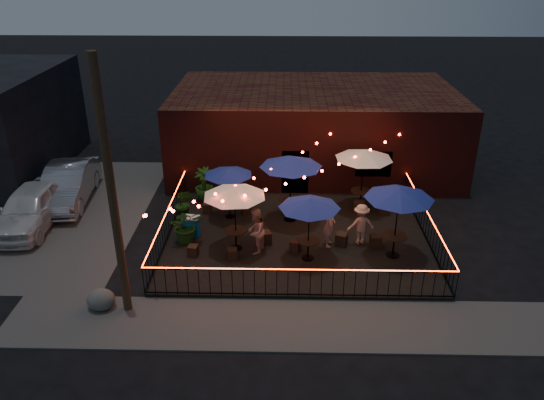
{
  "coord_description": "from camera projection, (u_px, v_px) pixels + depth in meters",
  "views": [
    {
      "loc": [
        -0.55,
        -16.12,
        10.34
      ],
      "look_at": [
        -0.97,
        2.53,
        1.44
      ],
      "focal_mm": 35.0,
      "sensor_mm": 36.0,
      "label": 1
    }
  ],
  "objects": [
    {
      "name": "cafe_table_1",
      "position": [
        228.0,
        172.0,
        21.33
      ],
      "size": [
        2.5,
        2.5,
        2.21
      ],
      "rotation": [
        0.0,
        0.0,
        -0.29
      ],
      "color": "black",
      "rests_on": "patio"
    },
    {
      "name": "cafe_table_3",
      "position": [
        291.0,
        163.0,
        20.87
      ],
      "size": [
        2.71,
        2.71,
        2.77
      ],
      "rotation": [
        0.0,
        0.0,
        0.08
      ],
      "color": "black",
      "rests_on": "patio"
    },
    {
      "name": "boulder",
      "position": [
        101.0,
        300.0,
        16.63
      ],
      "size": [
        1.12,
        1.05,
        0.7
      ],
      "primitive_type": "ellipsoid",
      "rotation": [
        0.0,
        0.0,
        0.39
      ],
      "color": "#494944",
      "rests_on": "ground"
    },
    {
      "name": "patio",
      "position": [
        296.0,
        237.0,
        20.76
      ],
      "size": [
        10.0,
        8.0,
        0.15
      ],
      "primitive_type": "cube",
      "color": "black",
      "rests_on": "ground"
    },
    {
      "name": "bistro_chair_4",
      "position": [
        265.0,
        238.0,
        20.07
      ],
      "size": [
        0.53,
        0.53,
        0.5
      ],
      "primitive_type": "cube",
      "rotation": [
        0.0,
        0.0,
        0.3
      ],
      "color": "black",
      "rests_on": "patio"
    },
    {
      "name": "bistro_chair_5",
      "position": [
        295.0,
        246.0,
        19.6
      ],
      "size": [
        0.46,
        0.46,
        0.41
      ],
      "primitive_type": "cube",
      "rotation": [
        0.0,
        0.0,
        2.74
      ],
      "color": "black",
      "rests_on": "patio"
    },
    {
      "name": "bistro_chair_8",
      "position": [
        341.0,
        239.0,
        19.98
      ],
      "size": [
        0.52,
        0.52,
        0.48
      ],
      "primitive_type": "cube",
      "rotation": [
        0.0,
        0.0,
        -0.35
      ],
      "color": "black",
      "rests_on": "patio"
    },
    {
      "name": "bistro_chair_1",
      "position": [
        232.0,
        254.0,
        19.1
      ],
      "size": [
        0.4,
        0.4,
        0.41
      ],
      "primitive_type": "cube",
      "rotation": [
        0.0,
        0.0,
        3.32
      ],
      "color": "black",
      "rests_on": "patio"
    },
    {
      "name": "patron_b",
      "position": [
        256.0,
        231.0,
        19.23
      ],
      "size": [
        0.87,
        1.0,
        1.76
      ],
      "primitive_type": "imported",
      "rotation": [
        0.0,
        0.0,
        -1.84
      ],
      "color": "#DAAA8E",
      "rests_on": "patio"
    },
    {
      "name": "potted_shrub_a",
      "position": [
        186.0,
        226.0,
        20.05
      ],
      "size": [
        1.45,
        1.34,
        1.35
      ],
      "primitive_type": "imported",
      "rotation": [
        0.0,
        0.0,
        0.28
      ],
      "color": "#0D3D0B",
      "rests_on": "patio"
    },
    {
      "name": "bistro_chair_3",
      "position": [
        247.0,
        209.0,
        22.4
      ],
      "size": [
        0.43,
        0.43,
        0.42
      ],
      "primitive_type": "cube",
      "rotation": [
        0.0,
        0.0,
        3.36
      ],
      "color": "black",
      "rests_on": "patio"
    },
    {
      "name": "bistro_chair_6",
      "position": [
        286.0,
        209.0,
        22.35
      ],
      "size": [
        0.35,
        0.35,
        0.41
      ],
      "primitive_type": "cube",
      "rotation": [
        0.0,
        0.0,
        -0.01
      ],
      "color": "black",
      "rests_on": "patio"
    },
    {
      "name": "bistro_chair_0",
      "position": [
        193.0,
        251.0,
        19.29
      ],
      "size": [
        0.39,
        0.39,
        0.41
      ],
      "primitive_type": "cube",
      "rotation": [
        0.0,
        0.0,
        -0.14
      ],
      "color": "black",
      "rests_on": "patio"
    },
    {
      "name": "parking_lot",
      "position": [
        17.0,
        213.0,
        22.84
      ],
      "size": [
        11.0,
        12.0,
        0.02
      ],
      "primitive_type": "cube",
      "color": "#4A4644",
      "rests_on": "ground"
    },
    {
      "name": "fence_front",
      "position": [
        299.0,
        283.0,
        16.9
      ],
      "size": [
        10.0,
        0.04,
        1.04
      ],
      "color": "black",
      "rests_on": "patio"
    },
    {
      "name": "brick_building",
      "position": [
        314.0,
        128.0,
        27.12
      ],
      "size": [
        14.0,
        8.0,
        4.0
      ],
      "color": "#3A110F",
      "rests_on": "ground"
    },
    {
      "name": "patron_c",
      "position": [
        361.0,
        224.0,
        19.88
      ],
      "size": [
        1.13,
        0.78,
        1.61
      ],
      "primitive_type": "imported",
      "rotation": [
        0.0,
        0.0,
        3.33
      ],
      "color": "tan",
      "rests_on": "patio"
    },
    {
      "name": "bistro_chair_11",
      "position": [
        384.0,
        209.0,
        22.31
      ],
      "size": [
        0.48,
        0.48,
        0.51
      ],
      "primitive_type": "cube",
      "rotation": [
        0.0,
        0.0,
        3.26
      ],
      "color": "black",
      "rests_on": "patio"
    },
    {
      "name": "patron_a",
      "position": [
        329.0,
        224.0,
        19.7
      ],
      "size": [
        0.48,
        0.68,
        1.77
      ],
      "primitive_type": "imported",
      "rotation": [
        0.0,
        0.0,
        1.48
      ],
      "color": "tan",
      "rests_on": "patio"
    },
    {
      "name": "bistro_chair_2",
      "position": [
        207.0,
        208.0,
        22.45
      ],
      "size": [
        0.35,
        0.35,
        0.41
      ],
      "primitive_type": "cube",
      "rotation": [
        0.0,
        0.0,
        -0.0
      ],
      "color": "black",
      "rests_on": "patio"
    },
    {
      "name": "utility_pole",
      "position": [
        112.0,
        195.0,
        15.03
      ],
      "size": [
        0.26,
        0.26,
        8.0
      ],
      "primitive_type": "cylinder",
      "color": "#362016",
      "rests_on": "ground"
    },
    {
      "name": "car_white",
      "position": [
        31.0,
        208.0,
        21.45
      ],
      "size": [
        2.01,
        4.86,
        1.65
      ],
      "primitive_type": "imported",
      "rotation": [
        0.0,
        0.0,
        0.01
      ],
      "color": "silver",
      "rests_on": "ground"
    },
    {
      "name": "potted_shrub_b",
      "position": [
        184.0,
        204.0,
        21.7
      ],
      "size": [
        0.91,
        0.82,
        1.37
      ],
      "primitive_type": "imported",
      "rotation": [
        0.0,
        0.0,
        -0.33
      ],
      "color": "#173C0F",
      "rests_on": "patio"
    },
    {
      "name": "cafe_table_5",
      "position": [
        364.0,
        155.0,
        21.89
      ],
      "size": [
        3.11,
        3.11,
        2.67
      ],
      "rotation": [
        0.0,
        0.0,
        -0.35
      ],
      "color": "black",
      "rests_on": "patio"
    },
    {
      "name": "sidewalk",
      "position": [
        300.0,
        324.0,
        16.04
      ],
      "size": [
        18.0,
        2.5,
        0.05
      ],
      "primitive_type": "cube",
      "color": "#4A4644",
      "rests_on": "ground"
    },
    {
      "name": "bistro_chair_9",
      "position": [
        376.0,
        241.0,
        19.86
      ],
      "size": [
        0.42,
        0.42,
        0.48
      ],
      "primitive_type": "cube",
      "rotation": [
        0.0,
        0.0,
        3.18
      ],
      "color": "black",
      "rests_on": "patio"
    },
    {
      "name": "ground",
      "position": [
        297.0,
        267.0,
        18.99
      ],
      "size": [
        110.0,
        110.0,
        0.0
      ],
      "primitive_type": "plane",
      "color": "black",
      "rests_on": "ground"
    },
    {
      "name": "cafe_table_0",
      "position": [
        234.0,
        192.0,
        18.85
      ],
      "size": [
        2.87,
        2.87,
        2.54
      ],
      "rotation": [
        0.0,
        0.0,
        -0.3
      ],
      "color": "black",
      "rests_on": "patio"
    },
    {
      "name": "bistro_chair_7",
      "position": [
        311.0,
        210.0,
        22.18
      ],
      "size": [
        0.55,
        0.55,
        0.5
      ],
      "primitive_type": "cube",
      "rotation": [
        0.0,
        0.0,
        3.53
      ],
      "color": "black",
      "rests_on": "patio"
    },
    {
      "name": "festoon_lights",
      "position": [
        270.0,
        183.0,
        19.46
      ],
      "size": [
        10.02,
        8.72,
        1.32
      ],
      "color": "#FF2419",
      "rests_on": "ground"
    },
    {
      "name": "bistro_chair_10",
      "position": [
        359.0,
        207.0,
        22.45
      ],
      "size": [
        0.46,
        0.46,
        0.51
      ],
      "primitive_type": "cube",
      "rotation": [
        0.0,
        0.0,
        -0.07
      ],
      "color": "black",
      "rests_on": "patio"
    },
    {
      "name": "cooler",
      "position": [
        192.0,
        226.0,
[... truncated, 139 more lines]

